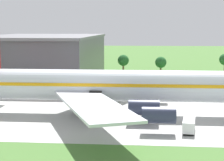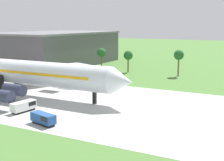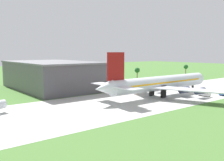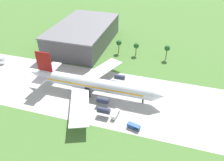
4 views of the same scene
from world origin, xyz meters
TOP-DOWN VIEW (x-y plane):
  - jet_airliner at (-34.11, -0.69)m, footprint 71.51×59.70m
  - baggage_tug at (-18.44, -13.32)m, footprint 2.74×5.98m
  - terminal_building at (-61.50, 52.95)m, footprint 36.72×61.20m

SIDE VIEW (x-z plane):
  - baggage_tug at x=-18.44m, z-range 0.10..2.34m
  - jet_airliner at x=-34.11m, z-range -4.02..15.99m
  - terminal_building at x=-61.50m, z-range 0.02..14.96m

